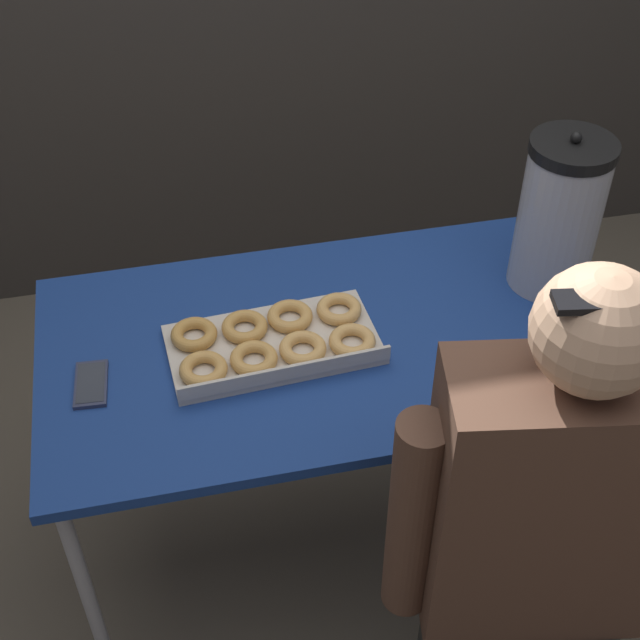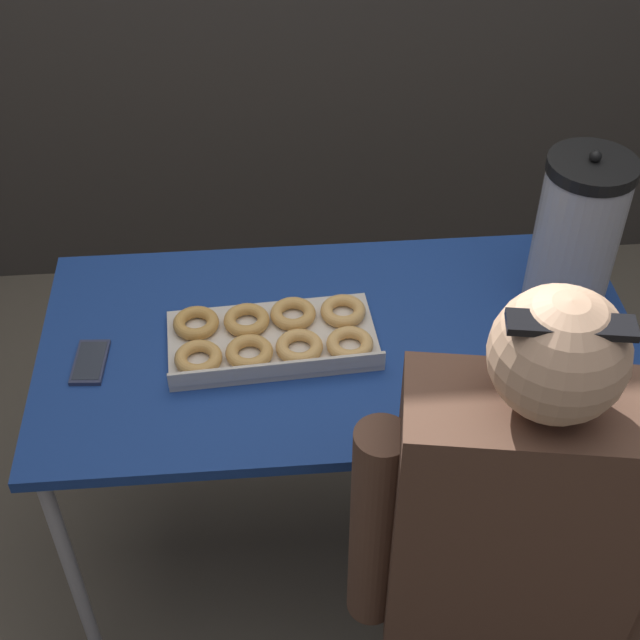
{
  "view_description": "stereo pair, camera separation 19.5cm",
  "coord_description": "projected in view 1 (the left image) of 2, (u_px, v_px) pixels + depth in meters",
  "views": [
    {
      "loc": [
        -0.36,
        -1.42,
        2.12
      ],
      "look_at": [
        -0.05,
        0.0,
        0.82
      ],
      "focal_mm": 50.0,
      "sensor_mm": 36.0,
      "label": 1
    },
    {
      "loc": [
        -0.16,
        -1.45,
        2.12
      ],
      "look_at": [
        -0.05,
        0.0,
        0.82
      ],
      "focal_mm": 50.0,
      "sensor_mm": 36.0,
      "label": 2
    }
  ],
  "objects": [
    {
      "name": "donut_box",
      "position": [
        274.0,
        342.0,
        1.96
      ],
      "size": [
        0.48,
        0.27,
        0.05
      ],
      "rotation": [
        0.0,
        0.0,
        0.06
      ],
      "color": "beige",
      "rests_on": "folding_table"
    },
    {
      "name": "coffee_urn",
      "position": [
        559.0,
        215.0,
        2.02
      ],
      "size": [
        0.19,
        0.22,
        0.4
      ],
      "color": "#B7B7BC",
      "rests_on": "folding_table"
    },
    {
      "name": "ground_plane",
      "position": [
        336.0,
        533.0,
        2.5
      ],
      "size": [
        12.0,
        12.0,
        0.0
      ],
      "primitive_type": "plane",
      "color": "brown"
    },
    {
      "name": "folding_table",
      "position": [
        339.0,
        354.0,
        2.04
      ],
      "size": [
        1.34,
        0.7,
        0.76
      ],
      "color": "navy",
      "rests_on": "ground"
    },
    {
      "name": "cell_phone",
      "position": [
        91.0,
        384.0,
        1.88
      ],
      "size": [
        0.08,
        0.14,
        0.01
      ],
      "rotation": [
        0.0,
        0.0,
        -0.07
      ],
      "color": "#2D334C",
      "rests_on": "folding_table"
    },
    {
      "name": "person_seated",
      "position": [
        534.0,
        558.0,
        1.71
      ],
      "size": [
        0.57,
        0.29,
        1.34
      ],
      "rotation": [
        0.0,
        0.0,
        2.98
      ],
      "color": "#33332D",
      "rests_on": "ground"
    }
  ]
}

